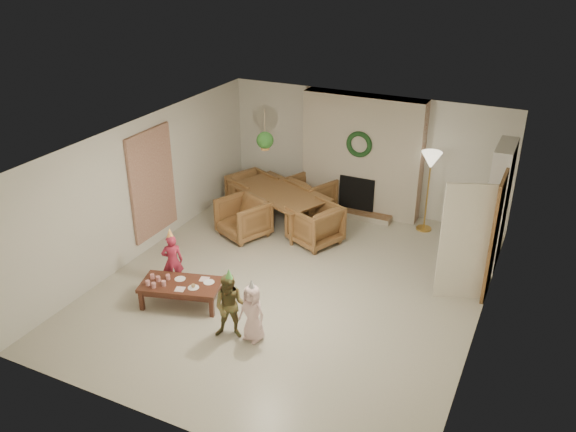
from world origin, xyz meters
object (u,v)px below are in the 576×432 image
Objects in this scene: dining_chair_left at (252,192)px; child_pink at (252,313)px; coffee_table_top at (181,285)px; child_red at (173,261)px; dining_chair_right at (315,224)px; dining_chair_near at (243,218)px; dining_chair_far at (311,195)px; child_plaid at (231,307)px; dining_table at (278,207)px.

dining_chair_left is 4.50m from child_pink.
child_red is at bearing 121.19° from coffee_table_top.
dining_chair_near is at bearing -51.34° from dining_chair_right.
child_pink reaches higher than dining_chair_left.
child_red is (-0.88, -3.70, 0.09)m from dining_chair_far.
dining_chair_near is at bearing 80.12° from coffee_table_top.
dining_chair_near is at bearing 97.50° from child_plaid.
child_red is at bearing -69.81° from dining_chair_near.
dining_chair_far is at bearing -128.66° from dining_chair_right.
dining_table is 3.84m from child_pink.
dining_chair_right is (0.64, -1.26, 0.00)m from dining_chair_far.
child_pink reaches higher than coffee_table_top.
child_pink is (1.46, -0.29, 0.09)m from coffee_table_top.
dining_chair_far and dining_chair_left have the same top height.
dining_chair_left reaches higher than dining_table.
dining_chair_near is 1.41m from dining_chair_right.
dining_chair_far is 4.53m from child_plaid.
dining_chair_left is at bearing -121.38° from child_red.
dining_chair_near is at bearing -135.00° from dining_chair_left.
coffee_table_top is (0.72, -3.65, -0.03)m from dining_chair_left.
child_plaid is at bearing 25.30° from dining_chair_right.
dining_chair_near is at bearing -90.00° from dining_table.
dining_chair_left is 4.44m from child_plaid.
child_plaid is (1.57, -0.77, 0.04)m from child_red.
dining_chair_left is 1.98m from dining_chair_right.
child_pink is at bearing -27.64° from coffee_table_top.
dining_chair_far is 4.50m from child_pink.
dining_table is at bearing 90.00° from dining_chair_near.
dining_chair_right is (1.37, 0.35, 0.00)m from dining_chair_near.
dining_chair_near is 0.68× the size of coffee_table_top.
dining_chair_near is at bearing 132.70° from child_pink.
child_plaid is at bearing -130.90° from dining_chair_left.
coffee_table_top is 1.49m from child_pink.
child_red is at bearing -75.74° from dining_table.
dining_chair_far is at bearing 90.00° from dining_chair_near.
child_pink is at bearing -44.79° from dining_table.
dining_chair_left is at bearing 135.00° from dining_chair_near.
child_red reaches higher than dining_chair_near.
dining_chair_near is at bearing -130.57° from child_red.
dining_chair_far reaches higher than coffee_table_top.
dining_table is at bearing 90.00° from dining_chair_far.
dining_table is 3.29m from coffee_table_top.
child_plaid is at bearing -49.59° from dining_table.
child_plaid is 0.33m from child_pink.
dining_table is at bearing -136.51° from child_red.
dining_chair_near is 1.00× the size of dining_chair_right.
child_pink is (1.37, -3.58, 0.10)m from dining_table.
child_pink is (1.73, -2.78, 0.06)m from dining_chair_near.
child_red is 0.93× the size of child_plaid.
dining_chair_left is (-0.44, 1.17, 0.00)m from dining_chair_near.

